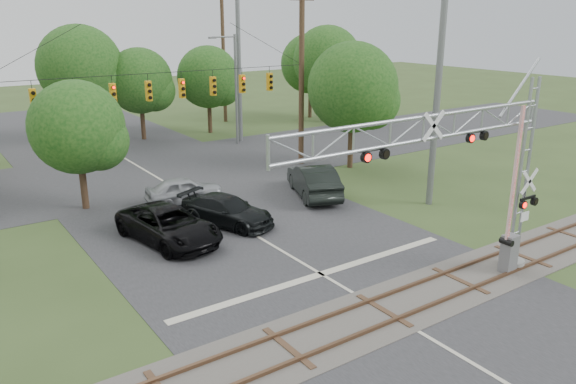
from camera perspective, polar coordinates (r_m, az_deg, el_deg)
ground at (r=18.84m, az=14.04°, el=-14.18°), size 160.00×160.00×0.00m
road_main at (r=25.68m, az=-2.80°, el=-4.76°), size 14.00×90.00×0.02m
road_cross at (r=37.72m, az=-14.13°, el=2.02°), size 90.00×12.00×0.02m
railroad_track at (r=19.98m, az=9.69°, el=-11.81°), size 90.00×3.20×0.17m
crossing_gantry at (r=20.33m, az=17.74°, el=2.47°), size 12.22×0.97×7.59m
traffic_signal_span at (r=33.29m, az=-10.96°, el=10.31°), size 19.34×0.36×11.50m
pickup_black at (r=25.66m, az=-12.02°, el=-3.30°), size 3.58×6.04×1.57m
car_dark at (r=27.32m, az=-6.24°, el=-1.89°), size 3.79×5.28×1.42m
sedan_silver at (r=30.87m, az=-10.47°, el=0.21°), size 4.38×2.26×1.42m
suv_dark at (r=31.48m, az=2.62°, el=1.18°), size 3.81×5.78×1.80m
streetlight at (r=44.01m, az=-5.51°, el=10.85°), size 2.24×0.23×8.41m
utility_poles at (r=37.26m, az=-10.19°, el=11.66°), size 26.23×28.43×13.47m
treeline at (r=43.58m, az=-17.93°, el=10.99°), size 48.98×27.96×9.58m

